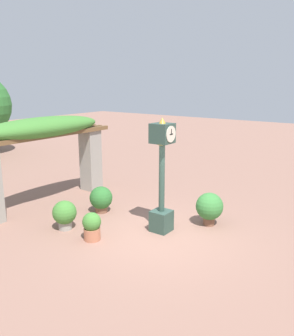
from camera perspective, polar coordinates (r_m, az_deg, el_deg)
ground_plane at (r=9.87m, az=1.81°, el=-10.95°), size 60.00×60.00×0.00m
pedestal_clock at (r=9.72m, az=2.39°, el=-1.61°), size 0.53×0.58×3.20m
pergola at (r=12.31m, az=-16.17°, el=4.22°), size 5.46×1.22×2.99m
potted_plant_near_left at (r=10.59m, az=9.98°, el=-6.20°), size 0.80×0.80×0.98m
potted_plant_near_right at (r=9.65m, az=-8.84°, el=-9.16°), size 0.50×0.50×0.76m
potted_plant_far_left at (r=10.42m, az=-13.09°, el=-7.16°), size 0.68×0.68×0.85m
potted_plant_far_right at (r=11.55m, az=-7.38°, el=-4.90°), size 0.74×0.74×0.85m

